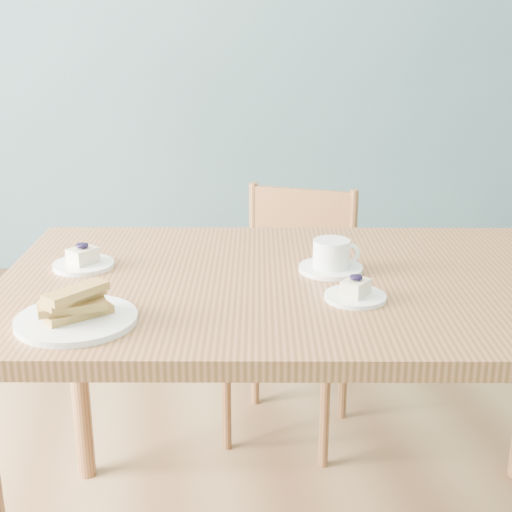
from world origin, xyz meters
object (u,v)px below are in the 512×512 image
(biscotti_plate, at_px, (76,312))
(dining_chair, at_px, (291,314))
(cheesecake_plate_near, at_px, (355,293))
(coffee_cup, at_px, (332,258))
(dining_table, at_px, (317,310))
(cheesecake_plate_far, at_px, (83,261))

(biscotti_plate, bearing_deg, dining_chair, 52.22)
(cheesecake_plate_near, xyz_separation_m, coffee_cup, (-0.00, 0.19, 0.02))
(coffee_cup, bearing_deg, cheesecake_plate_near, -78.77)
(dining_table, bearing_deg, cheesecake_plate_near, -61.15)
(dining_table, xyz_separation_m, biscotti_plate, (-0.55, -0.17, 0.11))
(dining_chair, height_order, coffee_cup, coffee_cup)
(dining_table, height_order, dining_chair, dining_chair)
(dining_chair, height_order, cheesecake_plate_near, cheesecake_plate_near)
(dining_table, relative_size, cheesecake_plate_near, 12.06)
(cheesecake_plate_near, bearing_deg, biscotti_plate, -177.44)
(cheesecake_plate_far, relative_size, coffee_cup, 0.96)
(dining_chair, xyz_separation_m, cheesecake_plate_far, (-0.65, -0.48, 0.39))
(cheesecake_plate_near, distance_m, coffee_cup, 0.19)
(cheesecake_plate_near, height_order, biscotti_plate, biscotti_plate)
(dining_table, distance_m, cheesecake_plate_near, 0.18)
(dining_chair, bearing_deg, biscotti_plate, -100.26)
(dining_chair, xyz_separation_m, coffee_cup, (-0.04, -0.61, 0.41))
(cheesecake_plate_near, height_order, coffee_cup, coffee_cup)
(dining_chair, bearing_deg, cheesecake_plate_near, -65.32)
(dining_chair, bearing_deg, dining_table, -70.13)
(cheesecake_plate_near, height_order, cheesecake_plate_far, cheesecake_plate_far)
(dining_table, bearing_deg, biscotti_plate, -152.86)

